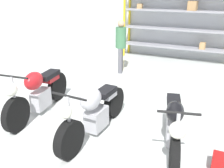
% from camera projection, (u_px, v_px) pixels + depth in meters
% --- Properties ---
extents(ground_plane, '(30.00, 30.00, 0.00)m').
position_uv_depth(ground_plane, '(103.00, 124.00, 4.85)').
color(ground_plane, silver).
extents(back_wall, '(30.00, 0.08, 3.60)m').
position_uv_depth(back_wall, '(173.00, 8.00, 9.05)').
color(back_wall, silver).
rests_on(back_wall, ground_plane).
extents(shelving_rack, '(3.94, 0.63, 2.79)m').
position_uv_depth(shelving_rack, '(179.00, 20.00, 8.75)').
color(shelving_rack, yellow).
rests_on(shelving_rack, ground_plane).
extents(motorcycle_red, '(0.62, 2.13, 1.06)m').
position_uv_depth(motorcycle_red, '(38.00, 92.00, 5.10)').
color(motorcycle_red, black).
rests_on(motorcycle_red, ground_plane).
extents(motorcycle_silver, '(0.61, 2.14, 1.03)m').
position_uv_depth(motorcycle_silver, '(94.00, 111.00, 4.39)').
color(motorcycle_silver, black).
rests_on(motorcycle_silver, ground_plane).
extents(motorcycle_black, '(0.72, 2.03, 1.01)m').
position_uv_depth(motorcycle_black, '(173.00, 124.00, 3.95)').
color(motorcycle_black, black).
rests_on(motorcycle_black, ground_plane).
extents(person_browsing, '(0.39, 0.39, 1.61)m').
position_uv_depth(person_browsing, '(121.00, 42.00, 7.52)').
color(person_browsing, '#595960').
rests_on(person_browsing, ground_plane).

